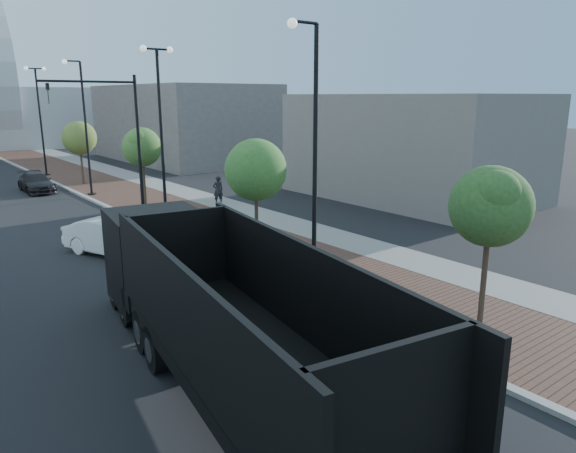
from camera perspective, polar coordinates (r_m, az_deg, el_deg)
sidewalk at (r=46.45m, az=-19.27°, el=4.66°), size 7.00×140.00×0.12m
concrete_strip at (r=47.37m, az=-16.19°, el=5.06°), size 2.40×140.00×0.13m
curb at (r=45.46m, az=-23.44°, el=4.12°), size 0.30×140.00×0.14m
dump_truck at (r=14.56m, az=-10.35°, el=-7.55°), size 4.96×14.15×3.83m
white_sedan at (r=24.59m, az=-18.10°, el=-1.07°), size 3.57×5.28×1.65m
dark_car_far at (r=43.25m, az=-25.48°, el=4.30°), size 1.98×4.75×1.37m
pedestrian at (r=34.74m, az=-7.55°, el=3.89°), size 0.76×0.59×1.85m
streetlight_1 at (r=18.04m, az=2.65°, el=5.79°), size 1.44×0.56×9.21m
streetlight_2 at (r=28.20m, az=-13.46°, el=9.32°), size 1.72×0.56×9.28m
streetlight_3 at (r=39.39m, az=-21.04°, el=9.28°), size 1.44×0.56×9.21m
streetlight_4 at (r=50.96m, az=-25.09°, el=10.29°), size 1.72×0.56×9.28m
traffic_mast at (r=30.60m, az=-17.43°, el=9.71°), size 5.09×0.20×8.00m
tree_0 at (r=15.15m, az=20.99°, el=2.01°), size 2.26×2.19×5.12m
tree_1 at (r=22.76m, az=-3.43°, el=6.10°), size 2.66×2.66×5.15m
tree_2 at (r=33.28m, az=-15.40°, el=8.22°), size 2.38×2.33×5.06m
tree_3 at (r=44.56m, az=-21.50°, el=8.87°), size 2.60×2.59×5.03m
commercial_block_ne at (r=60.11m, az=-11.33°, el=10.87°), size 12.00×22.00×8.00m
commercial_block_e at (r=37.63m, az=13.14°, el=8.37°), size 10.00×16.00×7.00m
utility_cover_1 at (r=19.04m, az=10.88°, el=-7.13°), size 0.50×0.50×0.02m
utility_cover_2 at (r=27.16m, az=-6.79°, el=-0.60°), size 0.50×0.50×0.02m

